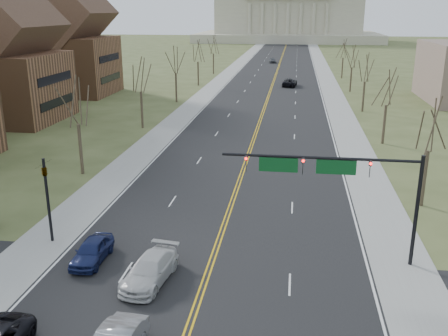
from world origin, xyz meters
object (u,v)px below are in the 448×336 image
(car_sb_outer_second, at_px, (92,251))
(car_far_nb, at_px, (290,82))
(car_far_sb, at_px, (272,60))
(signal_mast, at_px, (335,175))
(signal_left, at_px, (47,191))
(car_sb_inner_second, at_px, (150,270))

(car_sb_outer_second, distance_m, car_far_nb, 79.34)
(car_far_nb, height_order, car_far_sb, car_far_nb)
(signal_mast, xyz_separation_m, car_sb_outer_second, (-15.00, -2.42, -5.01))
(signal_left, height_order, car_sb_outer_second, signal_left)
(car_sb_inner_second, bearing_deg, signal_mast, 29.79)
(car_sb_outer_second, bearing_deg, signal_left, 148.15)
(car_sb_inner_second, height_order, car_far_nb, car_far_nb)
(car_sb_inner_second, relative_size, car_far_sb, 1.16)
(car_sb_outer_second, bearing_deg, car_sb_inner_second, -23.92)
(signal_left, height_order, car_sb_inner_second, signal_left)
(signal_left, bearing_deg, car_far_sb, 85.74)
(car_sb_outer_second, relative_size, car_far_sb, 0.96)
(car_sb_inner_second, relative_size, car_sb_outer_second, 1.21)
(signal_mast, relative_size, car_sb_outer_second, 2.80)
(signal_left, distance_m, car_sb_inner_second, 9.81)
(car_sb_inner_second, height_order, car_sb_outer_second, car_sb_inner_second)
(car_far_nb, relative_size, car_far_sb, 1.29)
(signal_mast, distance_m, car_sb_inner_second, 12.53)
(car_far_nb, distance_m, car_far_sb, 47.86)
(car_far_nb, bearing_deg, car_sb_inner_second, 90.32)
(car_sb_inner_second, bearing_deg, signal_left, 160.24)
(signal_left, height_order, car_far_nb, signal_left)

